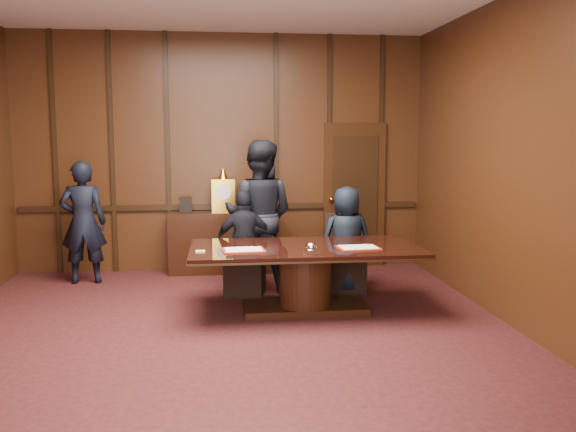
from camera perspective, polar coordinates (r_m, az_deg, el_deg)
The scene contains 13 objects.
room at distance 5.80m, azimuth -5.18°, elevation 4.65°, with size 7.00×7.04×3.50m.
sideboard at distance 9.05m, azimuth -6.01°, elevation -2.20°, with size 1.60×0.45×1.54m.
conference_table at distance 6.99m, azimuth 1.61°, elevation -4.87°, with size 2.62×1.32×0.76m.
folder_left at distance 6.70m, azimuth -4.19°, elevation -3.18°, with size 0.49×0.37×0.02m.
folder_right at distance 6.86m, azimuth 6.59°, elevation -2.95°, with size 0.49×0.37×0.02m.
inkstand at distance 6.49m, azimuth 2.19°, elevation -3.10°, with size 0.20×0.14×0.12m.
notepad at distance 6.68m, azimuth -8.20°, elevation -3.28°, with size 0.10×0.07×0.01m, color #FFE37C.
chair_left at distance 7.83m, azimuth -4.01°, elevation -5.15°, with size 0.57×0.57×0.99m.
chair_right at distance 7.99m, azimuth 5.34°, elevation -4.91°, with size 0.50×0.50×0.99m.
signatory_left at distance 7.68m, azimuth -4.05°, elevation -2.55°, with size 0.78×0.33×1.34m, color black.
signatory_right at distance 7.84m, azimuth 5.49°, elevation -2.21°, with size 0.67×0.44×1.38m, color black.
witness_left at distance 8.73m, azimuth -18.61°, elevation -0.56°, with size 0.61×0.40×1.68m, color black.
witness_right at distance 7.97m, azimuth -2.72°, elevation 0.09°, with size 0.95×0.74×1.96m, color black.
Camera 1 is at (-0.08, -5.65, 2.02)m, focal length 38.00 mm.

